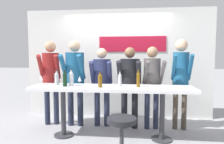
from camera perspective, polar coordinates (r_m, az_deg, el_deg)
ground_plane at (r=3.82m, az=-0.16°, el=-18.22°), size 40.00×40.00×0.00m
back_wall at (r=4.86m, az=1.62°, el=2.49°), size 4.48×0.12×2.59m
tasting_table at (r=3.58m, az=-0.16°, el=-6.08°), size 2.88×0.63×0.94m
bar_stool at (r=2.92m, az=2.78°, el=-16.79°), size 0.44×0.44×0.63m
person_far_left at (r=4.45m, az=-17.07°, el=-0.21°), size 0.49×0.61×1.80m
person_left at (r=4.24m, az=-10.57°, el=-0.38°), size 0.46×0.57×1.80m
person_center_left at (r=4.17m, az=-2.93°, el=-1.84°), size 0.46×0.54×1.64m
person_center at (r=4.06m, az=5.07°, el=-1.98°), size 0.49×0.57×1.65m
person_center_right at (r=4.07m, az=11.39°, el=-1.72°), size 0.44×0.55×1.67m
person_right at (r=4.18m, az=19.04°, el=-0.24°), size 0.40×0.55×1.81m
wine_bottle_0 at (r=3.45m, az=-3.40°, el=-2.28°), size 0.07×0.07×0.27m
wine_bottle_1 at (r=3.50m, az=7.53°, el=-1.97°), size 0.06×0.06×0.32m
wine_bottle_2 at (r=3.65m, az=-13.33°, el=-1.88°), size 0.07×0.07×0.30m
wine_bottle_3 at (r=3.56m, az=2.27°, el=-2.10°), size 0.06×0.06×0.27m
wine_bottle_4 at (r=3.84m, az=-15.52°, el=-1.69°), size 0.08×0.08×0.28m
wine_bottle_5 at (r=3.67m, az=-11.54°, el=-1.71°), size 0.08×0.08×0.31m
wine_glass_0 at (r=3.66m, az=-9.22°, el=-1.98°), size 0.07×0.07×0.18m
wine_glass_1 at (r=3.98m, az=-19.55°, el=-1.65°), size 0.07×0.07×0.18m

